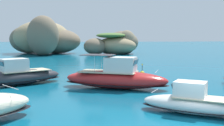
# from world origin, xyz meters

# --- Properties ---
(ground_plane) EXTENTS (400.00, 400.00, 0.00)m
(ground_plane) POSITION_xyz_m (0.00, 0.00, 0.00)
(ground_plane) COLOR #0C5B7A
(islet_large) EXTENTS (20.25, 18.99, 9.52)m
(islet_large) POSITION_xyz_m (-18.03, 59.41, 3.99)
(islet_large) COLOR #756651
(islet_large) RESTS_ON ground
(islet_small) EXTENTS (16.72, 13.70, 6.11)m
(islet_small) POSITION_xyz_m (0.68, 57.37, 2.66)
(islet_small) COLOR #9E8966
(islet_small) RESTS_ON ground
(motorboat_white) EXTENTS (6.82, 5.19, 1.99)m
(motorboat_white) POSITION_xyz_m (0.32, 1.15, 0.67)
(motorboat_white) COLOR white
(motorboat_white) RESTS_ON ground
(motorboat_red) EXTENTS (10.10, 6.12, 3.04)m
(motorboat_red) POSITION_xyz_m (-3.71, 9.92, 0.96)
(motorboat_red) COLOR red
(motorboat_red) RESTS_ON ground
(motorboat_charcoal) EXTENTS (8.68, 7.05, 2.57)m
(motorboat_charcoal) POSITION_xyz_m (-13.02, 12.44, 0.86)
(motorboat_charcoal) COLOR #2D2D33
(motorboat_charcoal) RESTS_ON ground
(channel_buoy) EXTENTS (0.56, 0.56, 1.48)m
(channel_buoy) POSITION_xyz_m (0.13, 17.69, 0.34)
(channel_buoy) COLOR yellow
(channel_buoy) RESTS_ON ground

